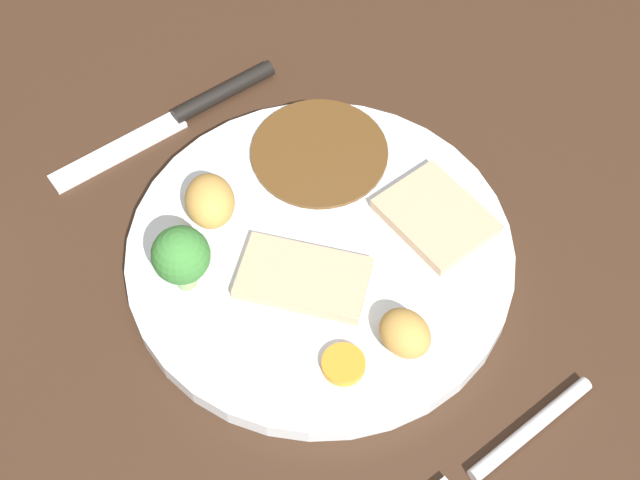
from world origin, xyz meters
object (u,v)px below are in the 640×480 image
knife (186,113)px  dinner_plate (320,254)px  roast_potato_right (405,333)px  broccoli_floret (181,256)px  carrot_coin_front (343,364)px  meat_slice_under (436,216)px  fork (489,463)px  roast_potato_left (210,201)px  meat_slice_main (303,278)px

knife → dinner_plate: bearing=92.2°
roast_potato_right → knife: roast_potato_right is taller
roast_potato_right → broccoli_floret: size_ratio=0.68×
carrot_coin_front → dinner_plate: bearing=-32.7°
meat_slice_under → fork: size_ratio=0.46×
roast_potato_left → fork: size_ratio=0.26×
dinner_plate → roast_potato_left: roast_potato_left is taller
fork → knife: (32.99, -3.25, 0.06)cm
carrot_coin_front → fork: (-9.82, -2.44, -1.33)cm
meat_slice_under → fork: bearing=145.2°
meat_slice_main → knife: size_ratio=0.44×
roast_potato_right → fork: (-8.53, 1.38, -2.31)cm
meat_slice_under → fork: 16.66cm
carrot_coin_front → fork: size_ratio=0.17×
meat_slice_main → roast_potato_right: (-7.42, -1.61, 0.90)cm
dinner_plate → meat_slice_under: meat_slice_under is taller
meat_slice_under → dinner_plate: bearing=64.5°
meat_slice_under → meat_slice_main: bearing=76.5°
roast_potato_left → knife: bearing=-26.9°
broccoli_floret → fork: bearing=-164.4°
meat_slice_main → carrot_coin_front: meat_slice_main is taller
roast_potato_left → broccoli_floret: 5.72cm
meat_slice_main → roast_potato_left: size_ratio=2.03×
dinner_plate → meat_slice_under: 8.11cm
roast_potato_left → broccoli_floret: (-3.13, 4.50, 1.62)cm
roast_potato_left → broccoli_floret: size_ratio=0.79×
broccoli_floret → fork: 22.03cm
fork → knife: knife is taller
roast_potato_left → knife: size_ratio=0.22×
dinner_plate → fork: (-17.09, 2.22, -0.31)cm
carrot_coin_front → broccoli_floret: (11.01, 3.39, 2.81)cm
meat_slice_under → roast_potato_right: 9.61cm
meat_slice_main → fork: meat_slice_main is taller
dinner_plate → carrot_coin_front: bearing=147.3°
meat_slice_main → carrot_coin_front: bearing=160.2°
meat_slice_under → roast_potato_left: size_ratio=1.75×
roast_potato_left → knife: 10.42cm
dinner_plate → roast_potato_right: bearing=174.4°
dinner_plate → broccoli_floret: size_ratio=4.99×
meat_slice_main → knife: (17.04, -3.48, -1.35)cm
broccoli_floret → dinner_plate: bearing=-115.0°
roast_potato_left → carrot_coin_front: bearing=175.5°
broccoli_floret → roast_potato_right: bearing=-149.6°
meat_slice_main → roast_potato_right: size_ratio=2.36×
meat_slice_main → dinner_plate: bearing=-65.1°
meat_slice_main → broccoli_floret: size_ratio=1.60×
roast_potato_right → carrot_coin_front: size_ratio=1.29×
fork → dinner_plate: bearing=-93.5°
meat_slice_main → meat_slice_under: 9.98cm
dinner_plate → meat_slice_under: size_ratio=3.63×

